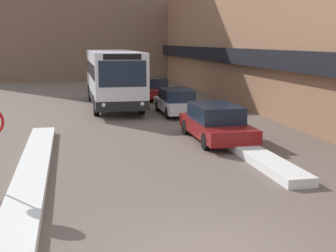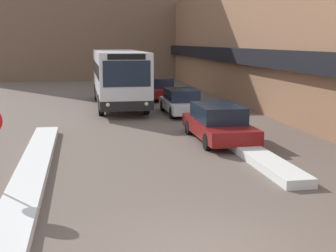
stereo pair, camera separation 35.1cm
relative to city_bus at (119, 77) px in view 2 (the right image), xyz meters
name	(u,v)px [view 2 (the right image)]	position (x,y,z in m)	size (l,w,h in m)	color
building_row_right	(254,42)	(9.86, 3.67, 2.07)	(5.50, 60.00, 7.79)	#996B4C
snow_bank_left	(33,169)	(-3.71, -14.19, -1.68)	(0.90, 12.74, 0.27)	silver
snow_bank_right	(251,152)	(3.49, -13.26, -1.68)	(0.90, 7.75, 0.28)	silver
city_bus	(119,77)	(0.00, 0.00, 0.00)	(2.71, 10.61, 3.34)	silver
parked_car_front	(218,123)	(3.09, -10.62, -1.10)	(1.93, 4.80, 1.43)	maroon
parked_car_middle	(181,102)	(3.09, -3.64, -1.13)	(1.79, 4.48, 1.36)	silver
parked_car_back	(160,88)	(3.09, 3.59, -1.10)	(1.83, 4.84, 1.43)	maroon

